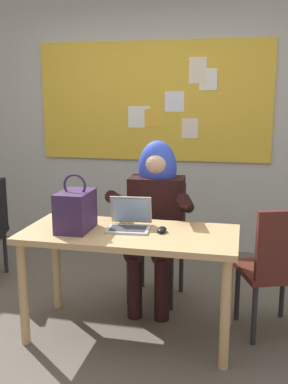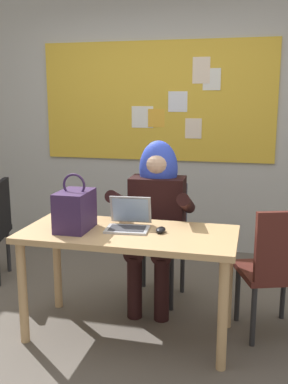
{
  "view_description": "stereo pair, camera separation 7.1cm",
  "coord_description": "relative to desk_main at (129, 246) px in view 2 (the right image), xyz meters",
  "views": [
    {
      "loc": [
        0.92,
        -2.75,
        1.59
      ],
      "look_at": [
        0.25,
        0.28,
        0.93
      ],
      "focal_mm": 41.96,
      "sensor_mm": 36.0,
      "label": 1
    },
    {
      "loc": [
        0.98,
        -2.73,
        1.59
      ],
      "look_at": [
        0.25,
        0.28,
        0.93
      ],
      "focal_mm": 41.96,
      "sensor_mm": 36.0,
      "label": 2
    }
  ],
  "objects": [
    {
      "name": "desk_main",
      "position": [
        0.0,
        0.0,
        0.0
      ],
      "size": [
        1.41,
        0.65,
        0.73
      ],
      "rotation": [
        0.0,
        0.0,
        -0.01
      ],
      "color": "tan",
      "rests_on": "ground"
    },
    {
      "name": "person_costumed",
      "position": [
        0.06,
        0.55,
        0.12
      ],
      "size": [
        0.61,
        0.62,
        1.27
      ],
      "rotation": [
        0.0,
        0.0,
        -1.54
      ],
      "color": "black",
      "rests_on": "ground"
    },
    {
      "name": "ground_plane",
      "position": [
        -0.22,
        0.02,
        -0.63
      ],
      "size": [
        24.0,
        24.0,
        0.0
      ],
      "primitive_type": "plane",
      "color": "#5B544C"
    },
    {
      "name": "laptop",
      "position": [
        -0.02,
        0.07,
        0.15
      ],
      "size": [
        0.3,
        0.29,
        0.21
      ],
      "rotation": [
        0.0,
        0.0,
        0.09
      ],
      "color": "#B7B7BC",
      "rests_on": "desk_main"
    },
    {
      "name": "chair_extra_corner",
      "position": [
        0.95,
        0.19,
        -0.12
      ],
      "size": [
        0.54,
        0.54,
        0.91
      ],
      "rotation": [
        0.0,
        0.0,
        1.91
      ],
      "color": "#4C1E19",
      "rests_on": "ground"
    },
    {
      "name": "computer_mouse",
      "position": [
        0.21,
        0.03,
        0.12
      ],
      "size": [
        0.06,
        0.1,
        0.03
      ],
      "primitive_type": "ellipsoid",
      "rotation": [
        0.0,
        0.0,
        -0.01
      ],
      "color": "black",
      "rests_on": "desk_main"
    },
    {
      "name": "chair_at_desk",
      "position": [
        0.07,
        0.68,
        -0.11
      ],
      "size": [
        0.46,
        0.46,
        0.92
      ],
      "rotation": [
        0.0,
        0.0,
        -1.67
      ],
      "color": "#2D3347",
      "rests_on": "ground"
    },
    {
      "name": "wall_back_bulletin",
      "position": [
        -0.22,
        1.9,
        0.87
      ],
      "size": [
        6.03,
        2.09,
        2.99
      ],
      "color": "#B2B2AD",
      "rests_on": "ground"
    },
    {
      "name": "handbag",
      "position": [
        -0.35,
        -0.04,
        0.23
      ],
      "size": [
        0.2,
        0.3,
        0.38
      ],
      "rotation": [
        0.0,
        0.0,
        -0.21
      ],
      "color": "#38234C",
      "rests_on": "desk_main"
    }
  ]
}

